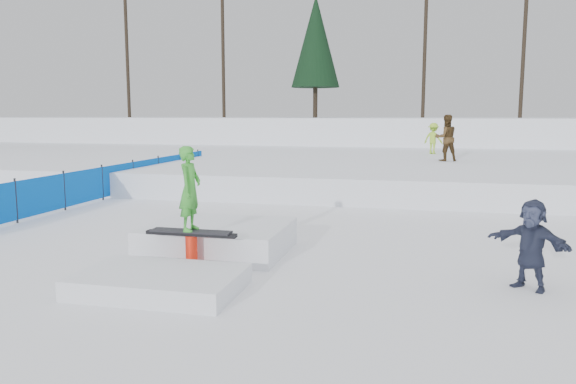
% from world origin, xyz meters
% --- Properties ---
extents(ground, '(120.00, 120.00, 0.00)m').
position_xyz_m(ground, '(0.00, 0.00, 0.00)').
color(ground, white).
extents(snow_berm, '(60.00, 14.00, 2.40)m').
position_xyz_m(snow_berm, '(0.00, 30.00, 1.20)').
color(snow_berm, white).
rests_on(snow_berm, ground).
extents(snow_midrise, '(50.00, 18.00, 0.80)m').
position_xyz_m(snow_midrise, '(0.00, 16.00, 0.40)').
color(snow_midrise, white).
rests_on(snow_midrise, ground).
extents(safety_fence, '(0.05, 16.00, 1.10)m').
position_xyz_m(safety_fence, '(-6.50, 6.60, 0.55)').
color(safety_fence, '#0050BD').
rests_on(safety_fence, ground).
extents(treeline, '(40.24, 4.22, 10.50)m').
position_xyz_m(treeline, '(6.18, 28.28, 7.45)').
color(treeline, black).
rests_on(treeline, snow_berm).
extents(walker_olive, '(1.06, 0.93, 1.82)m').
position_xyz_m(walker_olive, '(3.96, 14.17, 1.71)').
color(walker_olive, '#432E16').
rests_on(walker_olive, snow_midrise).
extents(walker_ygreen, '(1.07, 0.92, 1.43)m').
position_xyz_m(walker_ygreen, '(3.54, 18.26, 1.52)').
color(walker_ygreen, '#A0D631').
rests_on(walker_ygreen, snow_midrise).
extents(spectator_dark, '(1.27, 1.09, 1.38)m').
position_xyz_m(spectator_dark, '(4.72, 0.13, 0.69)').
color(spectator_dark, '#292F47').
rests_on(spectator_dark, ground).
extents(jib_rail_feature, '(2.60, 4.40, 2.11)m').
position_xyz_m(jib_rail_feature, '(-0.68, 0.48, 0.30)').
color(jib_rail_feature, white).
rests_on(jib_rail_feature, ground).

